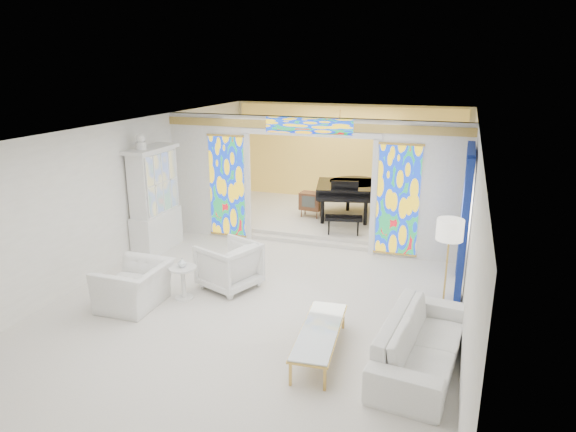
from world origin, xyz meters
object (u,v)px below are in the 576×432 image
at_px(armchair_right, 229,265).
at_px(coffee_table, 320,332).
at_px(sofa, 421,342).
at_px(tv_console, 311,201).
at_px(armchair_left, 135,286).
at_px(china_cabinet, 155,201).
at_px(grand_piano, 350,189).

relative_size(armchair_right, coffee_table, 0.53).
bearing_deg(sofa, tv_console, 35.90).
bearing_deg(tv_console, armchair_left, -100.76).
distance_m(sofa, coffee_table, 1.45).
bearing_deg(china_cabinet, grand_piano, 43.57).
relative_size(china_cabinet, grand_piano, 0.91).
relative_size(armchair_left, grand_piano, 0.40).
bearing_deg(armchair_left, coffee_table, 80.83).
distance_m(coffee_table, grand_piano, 6.72).
height_order(coffee_table, grand_piano, grand_piano).
bearing_deg(grand_piano, armchair_left, -124.44).
xyz_separation_m(grand_piano, tv_console, (-0.95, -0.43, -0.31)).
bearing_deg(grand_piano, china_cabinet, -148.77).
relative_size(china_cabinet, tv_console, 4.10).
distance_m(china_cabinet, coffee_table, 5.71).
distance_m(grand_piano, tv_console, 1.08).
height_order(armchair_left, coffee_table, armchair_left).
bearing_deg(tv_console, armchair_right, -89.52).
bearing_deg(armchair_right, coffee_table, 73.89).
xyz_separation_m(sofa, coffee_table, (-1.44, -0.19, 0.01)).
distance_m(armchair_right, tv_console, 4.48).
xyz_separation_m(armchair_left, tv_console, (1.55, 5.72, 0.23)).
distance_m(china_cabinet, tv_console, 4.19).
height_order(sofa, tv_console, tv_console).
distance_m(armchair_left, armchair_right, 1.77).
xyz_separation_m(armchair_left, coffee_table, (3.52, -0.47, -0.01)).
bearing_deg(armchair_left, armchair_right, 133.71).
distance_m(china_cabinet, armchair_left, 2.99).
xyz_separation_m(armchair_left, grand_piano, (2.50, 6.15, 0.54)).
height_order(coffee_table, tv_console, tv_console).
xyz_separation_m(armchair_right, sofa, (3.71, -1.53, -0.09)).
distance_m(armchair_left, tv_console, 5.93).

